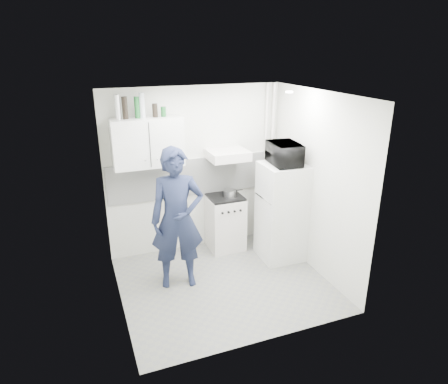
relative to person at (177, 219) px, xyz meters
name	(u,v)px	position (x,y,z in m)	size (l,w,h in m)	color
floor	(224,283)	(0.57, -0.24, -0.98)	(2.80, 2.80, 0.00)	slate
ceiling	(224,95)	(0.57, -0.24, 1.62)	(2.80, 2.80, 0.00)	white
wall_back	(195,170)	(0.57, 1.01, 0.32)	(2.80, 2.80, 0.00)	silver
wall_left	(113,212)	(-0.83, -0.24, 0.32)	(2.60, 2.60, 0.00)	silver
wall_right	(316,184)	(1.97, -0.24, 0.32)	(2.60, 2.60, 0.00)	silver
person	(177,219)	(0.00, 0.00, 0.00)	(0.71, 0.47, 1.95)	#181E36
stove	(225,223)	(0.97, 0.76, -0.54)	(0.55, 0.55, 0.88)	silver
fridge	(282,212)	(1.67, 0.16, -0.22)	(0.63, 0.63, 1.51)	silver
stove_top	(225,197)	(0.97, 0.76, -0.08)	(0.53, 0.53, 0.03)	black
saucepan	(230,193)	(1.03, 0.70, -0.01)	(0.20, 0.20, 0.11)	silver
microwave	(285,154)	(1.67, 0.16, 0.70)	(0.39, 0.58, 0.32)	black
bottle_a	(117,107)	(-0.55, 0.83, 1.39)	(0.08, 0.08, 0.33)	silver
bottle_b	(125,108)	(-0.45, 0.83, 1.37)	(0.08, 0.08, 0.30)	black
bottle_c	(137,107)	(-0.29, 0.83, 1.37)	(0.07, 0.07, 0.30)	#144C1E
bottle_d	(142,105)	(-0.22, 0.83, 1.40)	(0.08, 0.08, 0.35)	#B2B7BC
canister_a	(155,110)	(-0.05, 0.83, 1.32)	(0.07, 0.07, 0.19)	black
canister_b	(163,112)	(0.07, 0.83, 1.29)	(0.07, 0.07, 0.14)	#144C1E
upper_cabinet	(147,142)	(-0.18, 0.83, 0.87)	(1.00, 0.35, 0.70)	silver
range_hood	(228,155)	(1.02, 0.76, 0.59)	(0.60, 0.50, 0.14)	silver
backsplash	(196,177)	(0.57, 0.99, 0.22)	(2.74, 0.03, 0.60)	white
pipe_a	(271,163)	(1.87, 0.93, 0.32)	(0.05, 0.05, 2.60)	silver
pipe_b	(265,164)	(1.75, 0.93, 0.32)	(0.04, 0.04, 2.60)	silver
ceiling_spot_fixture	(289,92)	(1.57, -0.04, 1.59)	(0.10, 0.10, 0.02)	white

